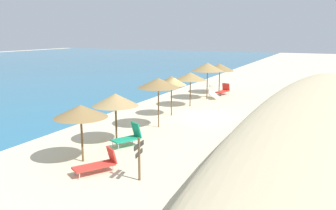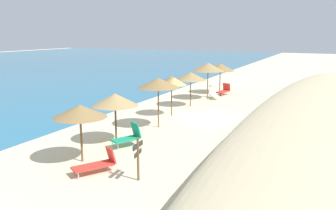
% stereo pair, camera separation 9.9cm
% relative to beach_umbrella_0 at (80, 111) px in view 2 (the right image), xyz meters
% --- Properties ---
extents(ground_plane, '(160.00, 160.00, 0.00)m').
position_rel_beach_umbrella_0_xyz_m(ground_plane, '(9.59, -1.31, -2.18)').
color(ground_plane, beige).
extents(dune_ridge, '(43.02, 7.63, 1.76)m').
position_rel_beach_umbrella_0_xyz_m(dune_ridge, '(9.54, -8.71, -1.29)').
color(dune_ridge, beige).
rests_on(dune_ridge, ground_plane).
extents(beach_umbrella_0, '(2.23, 2.23, 2.45)m').
position_rel_beach_umbrella_0_xyz_m(beach_umbrella_0, '(0.00, 0.00, 0.00)').
color(beach_umbrella_0, brown).
rests_on(beach_umbrella_0, ground_plane).
extents(beach_umbrella_1, '(2.25, 2.25, 2.46)m').
position_rel_beach_umbrella_0_xyz_m(beach_umbrella_1, '(2.86, 0.19, -0.02)').
color(beach_umbrella_1, brown).
rests_on(beach_umbrella_1, ground_plane).
extents(beach_umbrella_2, '(2.36, 2.36, 2.86)m').
position_rel_beach_umbrella_0_xyz_m(beach_umbrella_2, '(6.30, -0.42, 0.40)').
color(beach_umbrella_2, brown).
rests_on(beach_umbrella_2, ground_plane).
extents(beach_umbrella_3, '(1.97, 1.97, 2.62)m').
position_rel_beach_umbrella_0_xyz_m(beach_umbrella_3, '(9.29, 0.14, 0.14)').
color(beach_umbrella_3, brown).
rests_on(beach_umbrella_3, ground_plane).
extents(beach_umbrella_4, '(2.31, 2.31, 2.52)m').
position_rel_beach_umbrella_0_xyz_m(beach_umbrella_4, '(12.62, 0.14, 0.06)').
color(beach_umbrella_4, brown).
rests_on(beach_umbrella_4, ground_plane).
extents(beach_umbrella_5, '(2.63, 2.63, 2.97)m').
position_rel_beach_umbrella_0_xyz_m(beach_umbrella_5, '(15.90, -0.04, 0.46)').
color(beach_umbrella_5, brown).
rests_on(beach_umbrella_5, ground_plane).
extents(beach_umbrella_6, '(2.58, 2.58, 2.66)m').
position_rel_beach_umbrella_0_xyz_m(beach_umbrella_6, '(19.09, -0.09, 0.17)').
color(beach_umbrella_6, brown).
rests_on(beach_umbrella_6, ground_plane).
extents(lounge_chair_0, '(1.74, 1.39, 0.91)m').
position_rel_beach_umbrella_0_xyz_m(lounge_chair_0, '(-0.71, -1.32, -1.81)').
color(lounge_chair_0, red).
rests_on(lounge_chair_0, ground_plane).
extents(lounge_chair_1, '(1.53, 1.23, 1.12)m').
position_rel_beach_umbrella_0_xyz_m(lounge_chair_1, '(2.61, -0.69, -1.69)').
color(lounge_chair_1, '#199972').
rests_on(lounge_chair_1, ground_plane).
extents(lounge_chair_2, '(1.66, 0.91, 0.97)m').
position_rel_beach_umbrella_0_xyz_m(lounge_chair_2, '(18.47, -0.67, -1.79)').
color(lounge_chair_2, red).
rests_on(lounge_chair_2, ground_plane).
extents(lounge_chair_3, '(1.59, 1.29, 1.07)m').
position_rel_beach_umbrella_0_xyz_m(lounge_chair_3, '(16.48, -0.40, -1.76)').
color(lounge_chair_3, white).
rests_on(lounge_chair_3, ground_plane).
extents(wooden_signpost, '(0.84, 0.17, 1.64)m').
position_rel_beach_umbrella_0_xyz_m(wooden_signpost, '(-0.68, -3.14, -1.19)').
color(wooden_signpost, brown).
rests_on(wooden_signpost, ground_plane).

